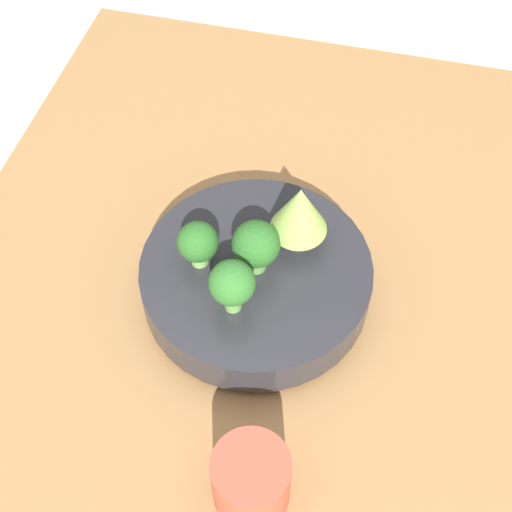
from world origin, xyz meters
TOP-DOWN VIEW (x-y plane):
  - ground_plane at (0.00, 0.00)m, footprint 6.00×6.00m
  - table at (0.00, 0.00)m, footprint 1.01×0.72m
  - bowl at (0.01, -0.03)m, footprint 0.27×0.27m
  - broccoli_floret_center at (0.01, -0.03)m, footprint 0.05×0.05m
  - romanesco_piece_near at (0.05, -0.07)m, footprint 0.07×0.07m
  - broccoli_floret_back at (-0.00, 0.03)m, footprint 0.05×0.05m
  - broccoli_floret_left at (-0.05, -0.02)m, footprint 0.05×0.05m
  - cup at (-0.22, -0.08)m, footprint 0.08×0.08m

SIDE VIEW (x-z plane):
  - ground_plane at x=0.00m, z-range 0.00..0.00m
  - table at x=0.00m, z-range 0.00..0.05m
  - bowl at x=0.01m, z-range 0.05..0.12m
  - cup at x=-0.22m, z-range 0.05..0.13m
  - broccoli_floret_back at x=0.00m, z-range 0.12..0.18m
  - broccoli_floret_center at x=0.01m, z-range 0.12..0.19m
  - broccoli_floret_left at x=-0.05m, z-range 0.12..0.19m
  - romanesco_piece_near at x=0.05m, z-range 0.12..0.21m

